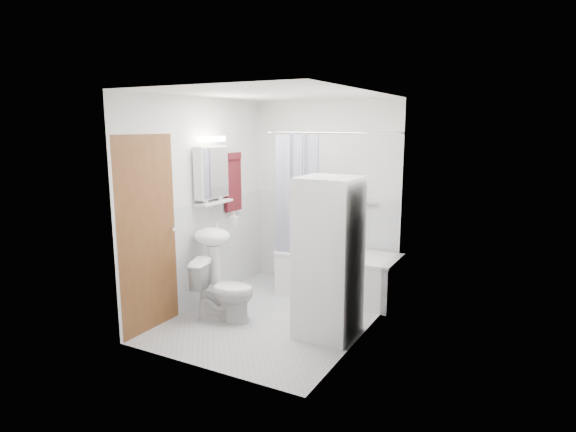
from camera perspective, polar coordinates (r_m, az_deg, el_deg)
The scene contains 20 objects.
floor at distance 5.44m, azimuth -1.42°, elevation -11.81°, with size 2.60×2.60×0.00m, color #B8B9BD.
room_walls at distance 5.06m, azimuth -1.50°, elevation 3.93°, with size 2.60×2.60×2.60m.
wainscot at distance 5.49m, azimuth 0.06°, elevation -4.98°, with size 1.98×2.58×2.58m.
door at distance 5.25m, azimuth -13.54°, elevation -1.51°, with size 0.05×2.00×2.00m.
bathtub at distance 5.97m, azimuth 5.99°, elevation -6.68°, with size 1.45×0.69×0.55m.
tub_spout at distance 6.06m, azimuth 9.03°, elevation -0.94°, with size 0.04×0.04×0.12m, color silver.
curtain_rod at distance 5.44m, azimuth 5.19°, elevation 9.78°, with size 0.02×0.02×1.63m, color silver.
shower_curtain at distance 5.69m, azimuth 0.99°, elevation 2.28°, with size 0.55×0.02×1.45m.
sink at distance 5.52m, azimuth -8.90°, elevation -3.90°, with size 0.44×0.37×1.04m.
medicine_cabinet at distance 5.64m, azimuth -9.05°, elevation 5.29°, with size 0.13×0.50×0.71m.
shelf at distance 5.67m, azimuth -8.82°, elevation 1.62°, with size 0.18×0.54×0.03m, color silver.
shower_caddy at distance 5.99m, azimuth 9.53°, elevation 1.59°, with size 0.22×0.06×0.02m, color silver.
towel at distance 6.05m, azimuth -6.55°, elevation 4.16°, with size 0.07×0.31×0.74m.
washer_dryer at distance 4.77m, azimuth 4.79°, elevation -4.93°, with size 0.58×0.57×1.60m.
toilet at distance 5.28m, azimuth -7.66°, elevation -8.83°, with size 0.37×0.67×0.66m, color white.
soap_pump at distance 5.73m, azimuth -6.41°, elevation -0.77°, with size 0.08×0.17×0.08m, color gray.
shelf_bottle at distance 5.55m, azimuth -9.77°, elevation 1.88°, with size 0.07×0.18×0.07m, color gray.
shelf_cup at distance 5.76m, azimuth -8.12°, elevation 2.40°, with size 0.10×0.09×0.10m, color gray.
shampoo_a at distance 6.06m, azimuth 7.22°, elevation 2.49°, with size 0.13×0.17×0.13m, color gray.
shampoo_b at distance 6.03m, azimuth 8.28°, elevation 2.17°, with size 0.08×0.21×0.08m, color #252894.
Camera 1 is at (2.49, -4.37, 2.09)m, focal length 30.00 mm.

